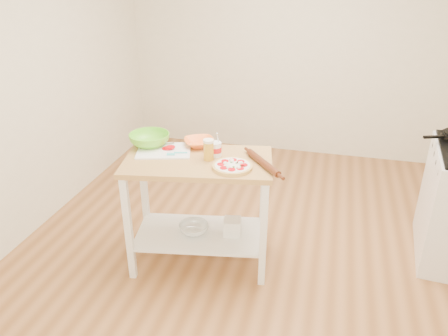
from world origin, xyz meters
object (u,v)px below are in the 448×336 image
pizza (232,166)px  spatula (176,153)px  beer_pint (209,150)px  cutting_board (164,150)px  knife (152,146)px  rolling_pin (263,163)px  green_bowl (150,140)px  shelf_glass_bowl (194,228)px  yogurt_tub (216,149)px  prep_island (199,190)px  shelf_bin (232,227)px  orange_bowl (199,143)px

pizza → spatula: 0.47m
pizza → beer_pint: (-0.20, 0.10, 0.06)m
cutting_board → beer_pint: size_ratio=3.02×
pizza → cutting_board: pizza is taller
knife → rolling_pin: bearing=-39.1°
green_bowl → rolling_pin: size_ratio=0.75×
pizza → beer_pint: bearing=153.7°
green_bowl → shelf_glass_bowl: size_ratio=1.34×
green_bowl → rolling_pin: bearing=-9.2°
pizza → rolling_pin: size_ratio=0.67×
yogurt_tub → rolling_pin: 0.38m
prep_island → yogurt_tub: yogurt_tub is taller
yogurt_tub → rolling_pin: yogurt_tub is taller
beer_pint → shelf_bin: (0.17, 0.03, -0.65)m
yogurt_tub → orange_bowl: bearing=138.8°
pizza → prep_island: bearing=163.8°
spatula → shelf_glass_bowl: bearing=-30.9°
prep_island → beer_pint: beer_pint is taller
cutting_board → green_bowl: (-0.15, 0.08, 0.04)m
cutting_board → shelf_glass_bowl: bearing=-35.2°
pizza → shelf_bin: (-0.03, 0.13, -0.59)m
knife → shelf_glass_bowl: bearing=-51.1°
cutting_board → knife: cutting_board is taller
prep_island → knife: size_ratio=4.98×
spatula → knife: size_ratio=0.62×
knife → orange_bowl: bearing=-11.0°
shelf_glass_bowl → shelf_bin: bearing=11.1°
prep_island → cutting_board: size_ratio=2.48×
orange_bowl → beer_pint: (0.14, -0.23, 0.05)m
orange_bowl → rolling_pin: bearing=-23.5°
yogurt_tub → spatula: bearing=-167.9°
knife → rolling_pin: size_ratio=0.56×
orange_bowl → yogurt_tub: 0.23m
prep_island → green_bowl: bearing=160.5°
prep_island → shelf_bin: 0.41m
yogurt_tub → rolling_pin: bearing=-12.8°
green_bowl → knife: bearing=-46.6°
knife → shelf_bin: 0.88m
shelf_glass_bowl → shelf_bin: (0.30, 0.06, 0.03)m
beer_pint → yogurt_tub: yogurt_tub is taller
shelf_glass_bowl → shelf_bin: 0.31m
spatula → rolling_pin: bearing=-16.9°
prep_island → green_bowl: green_bowl is taller
pizza → spatula: pizza is taller
knife → orange_bowl: 0.36m
yogurt_tub → shelf_bin: bearing=-15.6°
shelf_bin → orange_bowl: bearing=148.7°
prep_island → shelf_glass_bowl: (-0.05, -0.01, -0.35)m
knife → shelf_bin: size_ratio=1.78×
orange_bowl → yogurt_tub: bearing=-41.2°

